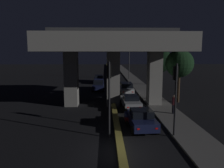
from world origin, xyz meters
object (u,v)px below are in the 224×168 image
at_px(car_silver_second, 131,102).
at_px(motorcycle_red_filtering_near, 126,118).
at_px(car_dark_blue_second_oncoming, 99,79).
at_px(pedestrian_on_sidewalk, 174,104).
at_px(car_dark_blue_lead, 141,119).
at_px(motorcycle_blue_filtering_far, 116,89).
at_px(traffic_light_left_of_median, 109,87).
at_px(car_dark_blue_lead_oncoming, 98,85).
at_px(car_white_third, 126,88).
at_px(traffic_light_right_of_median, 175,87).
at_px(street_lamp, 128,57).
at_px(motorcycle_white_filtering_mid, 117,96).

height_order(car_silver_second, motorcycle_red_filtering_near, car_silver_second).
height_order(car_dark_blue_second_oncoming, pedestrian_on_sidewalk, pedestrian_on_sidewalk).
bearing_deg(car_dark_blue_lead, car_dark_blue_second_oncoming, 5.97).
distance_m(car_dark_blue_lead, motorcycle_blue_filtering_far, 15.63).
xyz_separation_m(traffic_light_left_of_median, car_dark_blue_lead, (2.57, 1.75, -2.87)).
relative_size(traffic_light_left_of_median, pedestrian_on_sidewalk, 2.97).
bearing_deg(motorcycle_red_filtering_near, car_dark_blue_second_oncoming, 5.01).
distance_m(car_silver_second, motorcycle_red_filtering_near, 5.31).
bearing_deg(pedestrian_on_sidewalk, motorcycle_blue_filtering_far, 112.81).
bearing_deg(motorcycle_blue_filtering_far, traffic_light_left_of_median, 177.24).
relative_size(motorcycle_red_filtering_near, pedestrian_on_sidewalk, 0.98).
bearing_deg(car_dark_blue_lead_oncoming, car_white_third, 49.33).
bearing_deg(traffic_light_right_of_median, car_dark_blue_lead, 139.74).
height_order(traffic_light_left_of_median, car_silver_second, traffic_light_left_of_median).
xyz_separation_m(car_dark_blue_second_oncoming, motorcycle_blue_filtering_far, (2.84, -10.89, -0.16)).
bearing_deg(car_dark_blue_lead, street_lamp, -6.67).
relative_size(car_dark_blue_lead, car_dark_blue_second_oncoming, 0.91).
height_order(street_lamp, motorcycle_blue_filtering_far, street_lamp).
bearing_deg(car_dark_blue_lead_oncoming, motorcycle_blue_filtering_far, 47.16).
bearing_deg(traffic_light_left_of_median, car_dark_blue_lead, 34.22).
bearing_deg(motorcycle_white_filtering_mid, motorcycle_blue_filtering_far, -5.70).
distance_m(traffic_light_right_of_median, motorcycle_white_filtering_mid, 12.60).
bearing_deg(car_white_third, street_lamp, -6.35).
height_order(car_dark_blue_second_oncoming, motorcycle_white_filtering_mid, car_dark_blue_second_oncoming).
xyz_separation_m(car_silver_second, pedestrian_on_sidewalk, (3.86, -2.53, 0.32)).
xyz_separation_m(car_silver_second, car_dark_blue_second_oncoming, (-3.98, 20.25, 0.05)).
distance_m(car_dark_blue_lead_oncoming, pedestrian_on_sidewalk, 16.37).
distance_m(car_dark_blue_second_oncoming, motorcycle_red_filtering_near, 25.64).
xyz_separation_m(car_dark_blue_second_oncoming, pedestrian_on_sidewalk, (7.84, -22.78, 0.27)).
xyz_separation_m(car_dark_blue_lead, car_dark_blue_second_oncoming, (-4.09, 26.47, 0.01)).
relative_size(traffic_light_left_of_median, motorcycle_white_filtering_mid, 3.21).
xyz_separation_m(traffic_light_left_of_median, motorcycle_red_filtering_near, (1.48, 2.76, -3.07)).
height_order(street_lamp, car_white_third, street_lamp).
relative_size(street_lamp, motorcycle_red_filtering_near, 4.70).
distance_m(traffic_light_right_of_median, motorcycle_red_filtering_near, 5.14).
bearing_deg(traffic_light_right_of_median, traffic_light_left_of_median, -179.98).
xyz_separation_m(car_dark_blue_lead_oncoming, motorcycle_blue_filtering_far, (2.67, -2.57, -0.12)).
bearing_deg(car_dark_blue_second_oncoming, motorcycle_red_filtering_near, 4.59).
distance_m(car_dark_blue_lead_oncoming, motorcycle_white_filtering_mid, 8.52).
relative_size(car_silver_second, motorcycle_red_filtering_near, 2.59).
relative_size(car_silver_second, car_dark_blue_lead_oncoming, 0.98).
bearing_deg(motorcycle_blue_filtering_far, traffic_light_right_of_median, -167.59).
height_order(traffic_light_left_of_median, car_dark_blue_lead_oncoming, traffic_light_left_of_median).
xyz_separation_m(car_silver_second, car_dark_blue_lead_oncoming, (-3.82, 11.92, 0.02)).
relative_size(street_lamp, car_dark_blue_lead, 1.92).
xyz_separation_m(car_dark_blue_lead_oncoming, pedestrian_on_sidewalk, (7.67, -14.45, 0.30)).
xyz_separation_m(car_silver_second, motorcycle_blue_filtering_far, (-1.14, 9.35, -0.11)).
relative_size(traffic_light_right_of_median, pedestrian_on_sidewalk, 2.89).
distance_m(traffic_light_right_of_median, motorcycle_blue_filtering_far, 17.88).
relative_size(traffic_light_left_of_median, motorcycle_red_filtering_near, 3.03).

